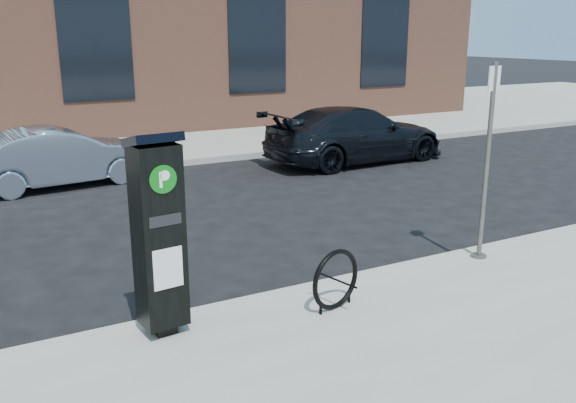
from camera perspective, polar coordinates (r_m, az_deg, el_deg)
ground at (r=7.64m, az=2.66°, el=-8.61°), size 120.00×120.00×0.00m
sidewalk_far at (r=20.51m, az=-18.06°, el=6.20°), size 60.00×12.00×0.15m
curb_near at (r=7.60m, az=2.75°, el=-8.15°), size 60.00×0.12×0.16m
curb_far at (r=14.76m, az=-13.63°, el=3.15°), size 60.00×0.12×0.16m
building at (r=23.26m, az=-20.40°, el=17.11°), size 28.00×10.05×8.25m
parking_kiosk at (r=6.13m, az=-12.03°, el=-2.91°), size 0.52×0.47×2.08m
sign_pole at (r=8.45m, az=18.11°, el=3.34°), size 0.23×0.21×2.62m
bike_rack at (r=6.79m, az=4.48°, el=-7.32°), size 0.69×0.22×0.70m
car_silver at (r=13.62m, az=-20.54°, el=3.92°), size 3.88×1.74×1.24m
car_dark at (r=15.29m, az=6.36°, el=6.26°), size 4.84×2.17×1.38m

